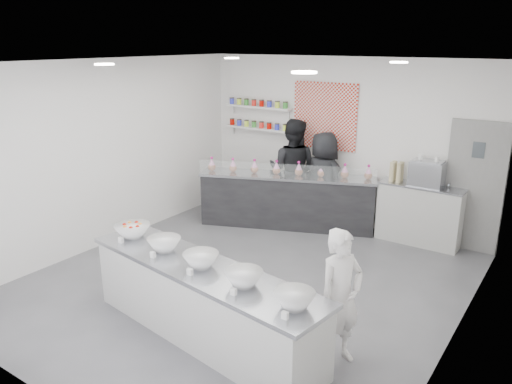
% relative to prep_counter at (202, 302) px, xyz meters
% --- Properties ---
extents(floor, '(6.00, 6.00, 0.00)m').
position_rel_prep_counter_xyz_m(floor, '(-0.38, 1.37, -0.44)').
color(floor, '#515156').
rests_on(floor, ground).
extents(ceiling, '(6.00, 6.00, 0.00)m').
position_rel_prep_counter_xyz_m(ceiling, '(-0.38, 1.37, 2.56)').
color(ceiling, white).
rests_on(ceiling, floor).
extents(back_wall, '(5.50, 0.00, 5.50)m').
position_rel_prep_counter_xyz_m(back_wall, '(-0.38, 4.37, 1.06)').
color(back_wall, white).
rests_on(back_wall, floor).
extents(left_wall, '(0.00, 6.00, 6.00)m').
position_rel_prep_counter_xyz_m(left_wall, '(-3.13, 1.37, 1.06)').
color(left_wall, white).
rests_on(left_wall, floor).
extents(right_wall, '(0.00, 6.00, 6.00)m').
position_rel_prep_counter_xyz_m(right_wall, '(2.37, 1.37, 1.06)').
color(right_wall, white).
rests_on(right_wall, floor).
extents(back_door, '(0.88, 0.04, 2.10)m').
position_rel_prep_counter_xyz_m(back_door, '(1.92, 4.34, 0.61)').
color(back_door, gray).
rests_on(back_door, floor).
extents(pattern_panel, '(1.25, 0.03, 1.20)m').
position_rel_prep_counter_xyz_m(pattern_panel, '(-0.73, 4.34, 1.51)').
color(pattern_panel, '#B81200').
rests_on(pattern_panel, back_wall).
extents(jar_shelf_lower, '(1.45, 0.22, 0.04)m').
position_rel_prep_counter_xyz_m(jar_shelf_lower, '(-2.13, 4.27, 1.16)').
color(jar_shelf_lower, silver).
rests_on(jar_shelf_lower, back_wall).
extents(jar_shelf_upper, '(1.45, 0.22, 0.04)m').
position_rel_prep_counter_xyz_m(jar_shelf_upper, '(-2.13, 4.27, 1.58)').
color(jar_shelf_upper, silver).
rests_on(jar_shelf_upper, back_wall).
extents(preserve_jars, '(1.45, 0.10, 0.56)m').
position_rel_prep_counter_xyz_m(preserve_jars, '(-2.13, 4.25, 1.44)').
color(preserve_jars, '#CC0A00').
rests_on(preserve_jars, jar_shelf_lower).
extents(downlight_0, '(0.24, 0.24, 0.02)m').
position_rel_prep_counter_xyz_m(downlight_0, '(-1.78, 0.37, 2.54)').
color(downlight_0, white).
rests_on(downlight_0, ceiling).
extents(downlight_1, '(0.24, 0.24, 0.02)m').
position_rel_prep_counter_xyz_m(downlight_1, '(1.02, 0.37, 2.54)').
color(downlight_1, white).
rests_on(downlight_1, ceiling).
extents(downlight_2, '(0.24, 0.24, 0.02)m').
position_rel_prep_counter_xyz_m(downlight_2, '(-1.78, 2.97, 2.54)').
color(downlight_2, white).
rests_on(downlight_2, ceiling).
extents(downlight_3, '(0.24, 0.24, 0.02)m').
position_rel_prep_counter_xyz_m(downlight_3, '(1.02, 2.97, 2.54)').
color(downlight_3, white).
rests_on(downlight_3, ceiling).
extents(prep_counter, '(3.28, 1.17, 0.88)m').
position_rel_prep_counter_xyz_m(prep_counter, '(0.00, 0.00, 0.00)').
color(prep_counter, '#B6B6B0').
rests_on(prep_counter, floor).
extents(back_bar, '(3.11, 1.70, 0.97)m').
position_rel_prep_counter_xyz_m(back_bar, '(-1.04, 3.58, 0.05)').
color(back_bar, black).
rests_on(back_bar, floor).
extents(sneeze_guard, '(2.86, 1.17, 0.26)m').
position_rel_prep_counter_xyz_m(sneeze_guard, '(-0.93, 3.33, 0.66)').
color(sneeze_guard, white).
rests_on(sneeze_guard, back_bar).
extents(espresso_ledge, '(1.36, 0.43, 1.01)m').
position_rel_prep_counter_xyz_m(espresso_ledge, '(1.17, 4.15, 0.07)').
color(espresso_ledge, '#B6B6B0').
rests_on(espresso_ledge, floor).
extents(espresso_machine, '(0.52, 0.36, 0.40)m').
position_rel_prep_counter_xyz_m(espresso_machine, '(1.23, 4.15, 0.77)').
color(espresso_machine, '#93969E').
rests_on(espresso_machine, espresso_ledge).
extents(cup_stacks, '(0.24, 0.24, 0.33)m').
position_rel_prep_counter_xyz_m(cup_stacks, '(0.73, 4.15, 0.73)').
color(cup_stacks, tan).
rests_on(cup_stacks, espresso_ledge).
extents(prep_bowls, '(3.04, 0.91, 0.16)m').
position_rel_prep_counter_xyz_m(prep_bowls, '(0.00, 0.00, 0.52)').
color(prep_bowls, white).
rests_on(prep_bowls, prep_counter).
extents(label_cards, '(2.66, 0.04, 0.07)m').
position_rel_prep_counter_xyz_m(label_cards, '(0.07, -0.51, 0.47)').
color(label_cards, white).
rests_on(label_cards, prep_counter).
extents(cookie_bags, '(2.78, 1.23, 0.26)m').
position_rel_prep_counter_xyz_m(cookie_bags, '(-1.04, 3.58, 0.66)').
color(cookie_bags, '#F190D4').
rests_on(cookie_bags, back_bar).
extents(woman_prep, '(0.55, 0.64, 1.48)m').
position_rel_prep_counter_xyz_m(woman_prep, '(1.47, 0.45, 0.30)').
color(woman_prep, silver).
rests_on(woman_prep, floor).
extents(staff_left, '(1.07, 0.92, 1.91)m').
position_rel_prep_counter_xyz_m(staff_left, '(-1.16, 3.97, 0.52)').
color(staff_left, black).
rests_on(staff_left, floor).
extents(staff_right, '(0.98, 0.80, 1.73)m').
position_rel_prep_counter_xyz_m(staff_right, '(-0.52, 3.97, 0.43)').
color(staff_right, black).
rests_on(staff_right, floor).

